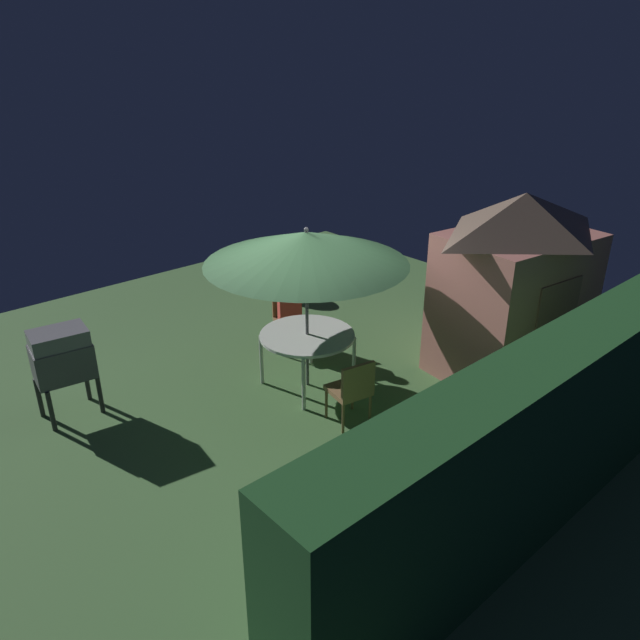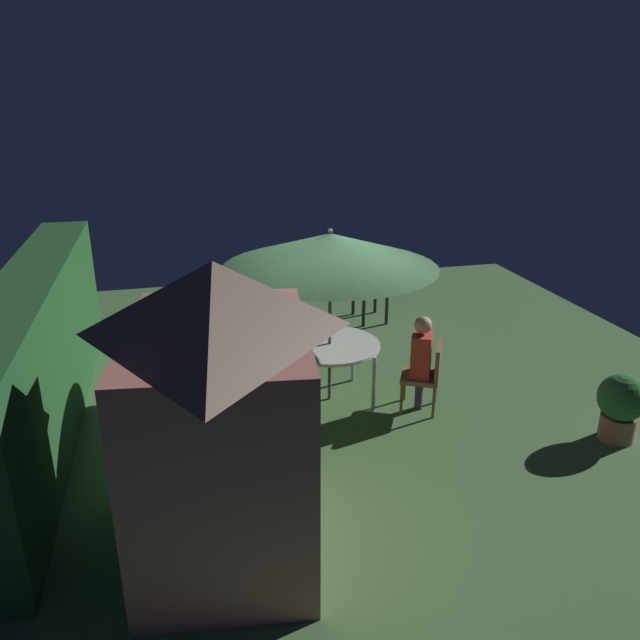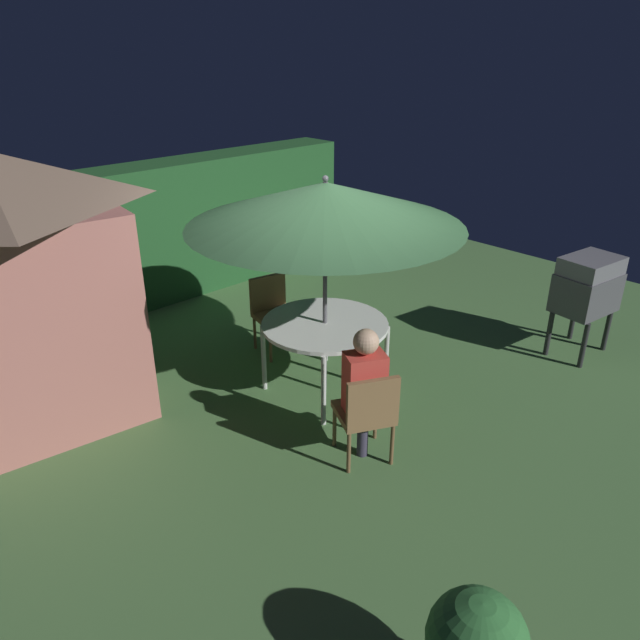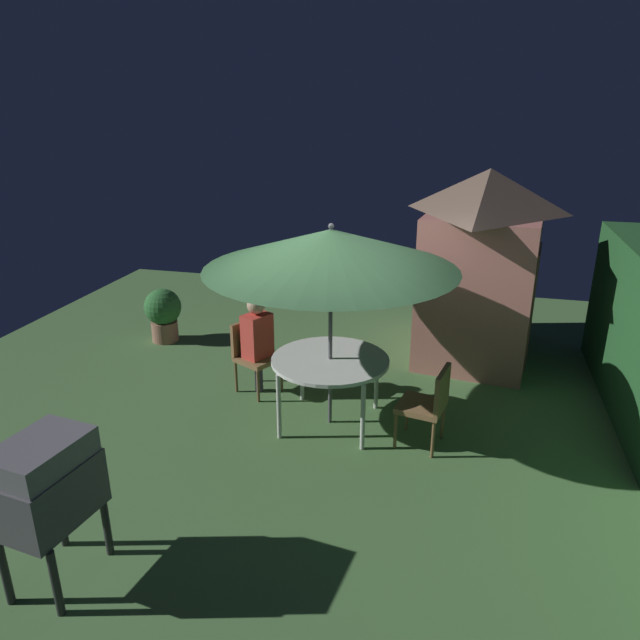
% 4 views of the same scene
% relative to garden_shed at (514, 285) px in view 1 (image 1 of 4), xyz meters
% --- Properties ---
extents(ground_plane, '(11.00, 11.00, 0.00)m').
position_rel_garden_shed_xyz_m(ground_plane, '(2.57, -1.62, -1.33)').
color(ground_plane, '#47703D').
extents(hedge_backdrop, '(6.18, 0.68, 1.90)m').
position_rel_garden_shed_xyz_m(hedge_backdrop, '(2.57, 1.88, -0.38)').
color(hedge_backdrop, '#1E4C23').
rests_on(hedge_backdrop, ground).
extents(garden_shed, '(2.29, 1.78, 2.62)m').
position_rel_garden_shed_xyz_m(garden_shed, '(0.00, 0.00, 0.00)').
color(garden_shed, '#B26B60').
rests_on(garden_shed, ground).
extents(patio_table, '(1.30, 1.30, 0.79)m').
position_rel_garden_shed_xyz_m(patio_table, '(2.44, -1.58, -0.60)').
color(patio_table, white).
rests_on(patio_table, ground).
extents(patio_umbrella, '(2.67, 2.67, 2.29)m').
position_rel_garden_shed_xyz_m(patio_umbrella, '(2.44, -1.58, 0.68)').
color(patio_umbrella, '#4C4C51').
rests_on(patio_umbrella, ground).
extents(bbq_grill, '(0.76, 0.59, 1.20)m').
position_rel_garden_shed_xyz_m(bbq_grill, '(5.21, -3.04, -0.49)').
color(bbq_grill, '#47474C').
rests_on(bbq_grill, ground).
extents(chair_near_shed, '(0.62, 0.62, 0.90)m').
position_rel_garden_shed_xyz_m(chair_near_shed, '(1.87, -2.70, -0.81)').
color(chair_near_shed, olive).
rests_on(chair_near_shed, ground).
extents(chair_far_side, '(0.54, 0.55, 0.90)m').
position_rel_garden_shed_xyz_m(chair_far_side, '(2.66, -0.47, -0.81)').
color(chair_far_side, olive).
rests_on(chair_far_side, ground).
extents(potted_plant_by_shed, '(0.55, 0.55, 0.82)m').
position_rel_garden_shed_xyz_m(potted_plant_by_shed, '(0.66, -4.58, -0.88)').
color(potted_plant_by_shed, '#936651').
rests_on(potted_plant_by_shed, ground).
extents(person_in_red, '(0.41, 0.37, 1.26)m').
position_rel_garden_shed_xyz_m(person_in_red, '(1.91, -2.62, -0.55)').
color(person_in_red, '#CC3D33').
rests_on(person_in_red, ground).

